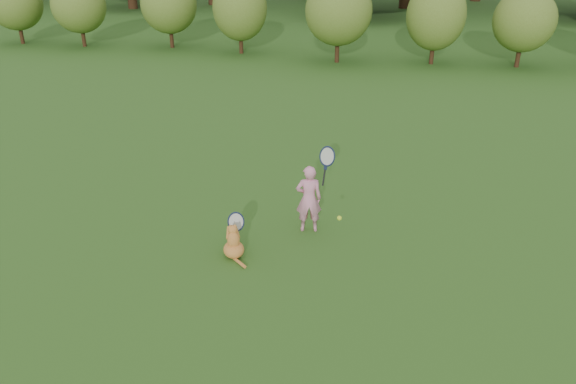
# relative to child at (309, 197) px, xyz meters

# --- Properties ---
(ground) EXTENTS (100.00, 100.00, 0.00)m
(ground) POSITION_rel_child_xyz_m (-0.48, -1.00, -0.54)
(ground) COLOR #285417
(ground) RESTS_ON ground
(shrub_row) EXTENTS (28.00, 3.00, 2.80)m
(shrub_row) POSITION_rel_child_xyz_m (-0.48, 12.00, 0.86)
(shrub_row) COLOR #566B21
(shrub_row) RESTS_ON ground
(child) EXTENTS (0.61, 0.41, 1.54)m
(child) POSITION_rel_child_xyz_m (0.00, 0.00, 0.00)
(child) COLOR pink
(child) RESTS_ON ground
(cat) EXTENTS (0.45, 0.73, 0.65)m
(cat) POSITION_rel_child_xyz_m (-0.93, -0.85, -0.29)
(cat) COLOR #BB7524
(cat) RESTS_ON ground
(tennis_ball) EXTENTS (0.06, 0.06, 0.06)m
(tennis_ball) POSITION_rel_child_xyz_m (0.50, -1.14, 0.31)
(tennis_ball) COLOR #AED218
(tennis_ball) RESTS_ON ground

